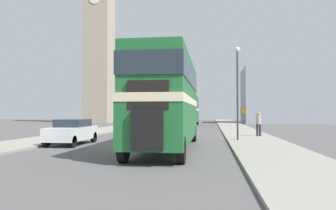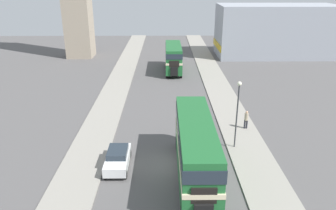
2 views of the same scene
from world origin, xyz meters
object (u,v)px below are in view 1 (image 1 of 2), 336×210
Objects in this scene: pedestrian_walking at (259,122)px; church_tower at (99,23)px; bus_distant at (189,108)px; street_lamp at (237,79)px; double_decker_bus at (168,97)px; car_parked_near at (72,131)px.

pedestrian_walking is 0.05× the size of church_tower.
pedestrian_walking is at bearing -72.94° from bus_distant.
church_tower is at bearing 148.45° from bus_distant.
double_decker_bus is at bearing -129.97° from street_lamp.
car_parked_near is 0.68× the size of street_lamp.
street_lamp is at bearing -116.26° from pedestrian_walking.
church_tower reaches higher than street_lamp.
double_decker_bus is at bearing -124.41° from pedestrian_walking.
double_decker_bus reaches higher than pedestrian_walking.
church_tower is at bearing 113.92° from double_decker_bus.
double_decker_bus is 6.31m from car_parked_near.
street_lamp is at bearing -58.58° from church_tower.
pedestrian_walking reaches higher than car_parked_near.
pedestrian_walking is 0.31× the size of street_lamp.
church_tower reaches higher than bus_distant.
double_decker_bus is 1.19× the size of bus_distant.
bus_distant is 25.12m from street_lamp.
bus_distant is 24.83m from church_tower.
pedestrian_walking is at bearing 29.86° from car_parked_near.
street_lamp is at bearing -79.33° from bus_distant.
street_lamp reaches higher than double_decker_bus.
church_tower is (-16.66, 10.22, 15.32)m from bus_distant.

